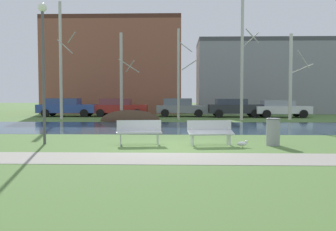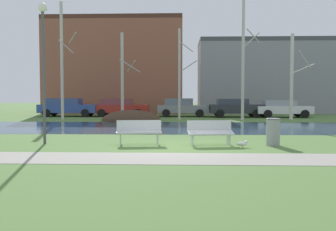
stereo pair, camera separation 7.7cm
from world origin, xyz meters
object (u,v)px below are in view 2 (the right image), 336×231
Objects in this scene: parked_van_nearest_blue at (68,107)px; parked_suv_fifth_white at (282,108)px; parked_hatch_third_grey at (182,107)px; streetlamp at (43,50)px; parked_sedan_second_red at (120,107)px; parked_wagon_fourth_dark at (235,107)px; bench_left at (139,132)px; bench_right at (210,132)px; trash_bin at (273,131)px; seagull at (242,144)px.

parked_van_nearest_blue reaches higher than parked_suv_fifth_white.
parked_suv_fifth_white is at bearing -6.46° from parked_hatch_third_grey.
streetlamp reaches higher than parked_sedan_second_red.
parked_wagon_fourth_dark is at bearing -7.25° from parked_hatch_third_grey.
parked_wagon_fourth_dark is (5.79, 17.05, 0.31)m from bench_left.
parked_suv_fifth_white reaches higher than bench_right.
parked_hatch_third_grey reaches higher than parked_sedan_second_red.
parked_hatch_third_grey is at bearing 74.22° from streetlamp.
trash_bin is at bearing -79.57° from parked_hatch_third_grey.
trash_bin is 0.19× the size of streetlamp.
bench_right is 0.35× the size of parked_van_nearest_blue.
parked_wagon_fourth_dark is at bearing 174.48° from parked_suv_fifth_white.
parked_van_nearest_blue is 9.37m from parked_hatch_third_grey.
bench_right is at bearing 152.00° from seagull.
parked_sedan_second_red is 9.38m from parked_wagon_fourth_dark.
seagull is at bearing -8.87° from bench_left.
parked_suv_fifth_white is at bearing 67.67° from bench_right.
bench_right is 20.37m from parked_van_nearest_blue.
bench_right is 0.39× the size of parked_suv_fifth_white.
trash_bin reaches higher than bench_right.
parked_sedan_second_red reaches higher than seagull.
parked_sedan_second_red is 12.99m from parked_suv_fifth_white.
parked_suv_fifth_white reaches higher than bench_left.
bench_right is (2.53, 0.00, 0.00)m from bench_left.
bench_left is at bearing 180.00° from bench_right.
parked_wagon_fourth_dark reaches higher than bench_left.
trash_bin is 0.20× the size of parked_van_nearest_blue.
bench_left is at bearing -108.75° from parked_wagon_fourth_dark.
bench_right is at bearing -59.23° from parked_van_nearest_blue.
streetlamp reaches higher than parked_van_nearest_blue.
parked_sedan_second_red reaches higher than bench_right.
parked_sedan_second_red is 1.05× the size of parked_suv_fifth_white.
parked_wagon_fourth_dark is at bearing -3.54° from parked_sedan_second_red.
seagull is 21.40m from parked_van_nearest_blue.
seagull is 0.09× the size of parked_suv_fifth_white.
bench_left is 4.72m from trash_bin.
bench_right is 1.24m from seagull.
streetlamp is at bearing -89.63° from parked_sedan_second_red.
trash_bin is (4.72, -0.04, 0.03)m from bench_left.
parked_suv_fifth_white is at bearing -5.52° from parked_wagon_fourth_dark.
parked_van_nearest_blue reaches higher than seagull.
bench_right is 0.37× the size of parked_sedan_second_red.
seagull is at bearing -5.61° from streetlamp.
parked_wagon_fourth_dark is (4.31, -0.55, -0.00)m from parked_hatch_third_grey.
parked_suv_fifth_white is (5.81, 17.26, 0.60)m from seagull.
trash_bin is 2.38× the size of seagull.
parked_van_nearest_blue is (-12.61, 17.53, 0.29)m from trash_bin.
trash_bin is 17.38m from parked_suv_fifth_white.
bench_right is 0.33× the size of streetlamp.
parked_wagon_fourth_dark is at bearing 86.44° from trash_bin.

